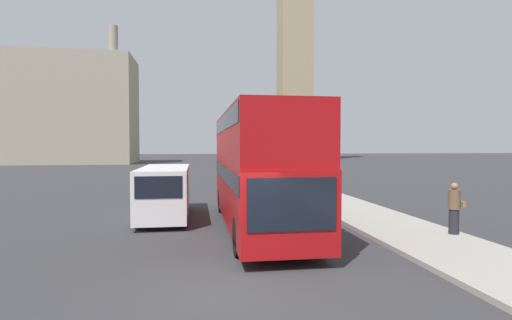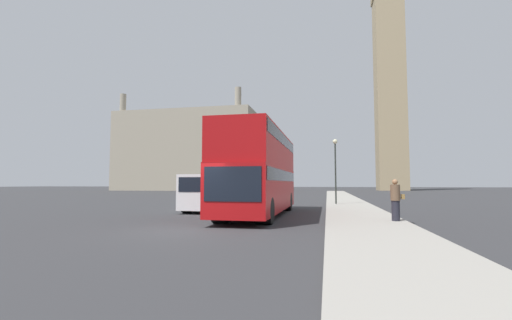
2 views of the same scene
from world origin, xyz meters
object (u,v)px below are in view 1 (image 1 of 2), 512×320
pedestrian (454,208)px  red_double_decker_bus (258,164)px  white_van (165,191)px  street_lamp (302,141)px

pedestrian → red_double_decker_bus: bearing=156.8°
white_van → pedestrian: white_van is taller
pedestrian → street_lamp: size_ratio=0.35×
red_double_decker_bus → street_lamp: bearing=64.9°
white_van → street_lamp: size_ratio=1.24×
white_van → red_double_decker_bus: bearing=-35.5°
red_double_decker_bus → white_van: 4.69m
street_lamp → pedestrian: bearing=-79.4°
red_double_decker_bus → pedestrian: bearing=-23.2°
pedestrian → street_lamp: (-2.17, 11.61, 2.46)m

